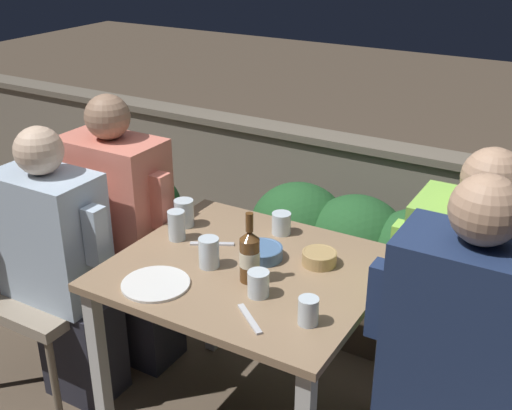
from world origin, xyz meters
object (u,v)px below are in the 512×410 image
Objects in this scene: chair_left_far at (92,240)px; person_navy_jumper at (446,382)px; chair_left_near at (28,267)px; person_blue_shirt at (62,268)px; person_green_blouse at (458,327)px; person_coral_top at (125,234)px; beer_bottle at (250,255)px; potted_plant at (145,220)px.

chair_left_far is 1.75m from person_navy_jumper.
chair_left_far is (0.06, 0.32, 0.00)m from chair_left_near.
person_navy_jumper is (1.57, 0.00, 0.07)m from person_blue_shirt.
person_green_blouse reaches higher than person_blue_shirt.
person_navy_jumper is at bearing -12.00° from person_coral_top.
beer_bottle is (0.79, -0.24, 0.23)m from person_coral_top.
person_coral_top is at bearing -58.23° from potted_plant.
person_navy_jumper is 0.75m from beer_bottle.
person_coral_top is at bearing -179.73° from person_green_blouse.
person_navy_jumper is at bearing 0.09° from person_blue_shirt.
person_coral_top is (0.06, 0.32, 0.03)m from person_blue_shirt.
person_coral_top is 0.94× the size of person_navy_jumper.
person_navy_jumper is 0.33m from person_green_blouse.
person_navy_jumper is at bearing -10.59° from chair_left_far.
person_coral_top reaches higher than person_blue_shirt.
beer_bottle reaches higher than chair_left_near.
beer_bottle is at bearing -13.73° from chair_left_far.
beer_bottle is at bearing 5.33° from person_blue_shirt.
beer_bottle reaches higher than chair_left_far.
beer_bottle is 1.39m from potted_plant.
person_blue_shirt is 0.86m from potted_plant.
person_green_blouse is at bearing 0.27° from person_coral_top.
person_navy_jumper reaches higher than person_green_blouse.
person_navy_jumper reaches higher than person_coral_top.
person_blue_shirt is at bearing -65.21° from chair_left_far.
person_coral_top is at bearing 162.87° from beer_bottle.
person_blue_shirt is at bearing -100.03° from person_coral_top.
person_green_blouse is (1.47, 0.01, 0.02)m from person_coral_top.
chair_left_far is 0.51m from potted_plant.
person_blue_shirt is 0.93× the size of person_green_blouse.
person_blue_shirt is at bearing -0.00° from chair_left_near.
beer_bottle is at bearing 4.29° from chair_left_near.
chair_left_far is at bearing 166.27° from beer_bottle.
potted_plant is (-0.24, 0.81, -0.18)m from person_blue_shirt.
chair_left_near is 0.72× the size of person_coral_top.
person_blue_shirt is at bearing -167.75° from person_green_blouse.
chair_left_near and chair_left_far have the same top height.
person_navy_jumper is (1.51, -0.32, 0.04)m from person_coral_top.
person_coral_top is at bearing 168.00° from person_navy_jumper.
person_green_blouse is 0.75m from beer_bottle.
person_navy_jumper is 5.16× the size of beer_bottle.
person_green_blouse is at bearing 10.81° from chair_left_near.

